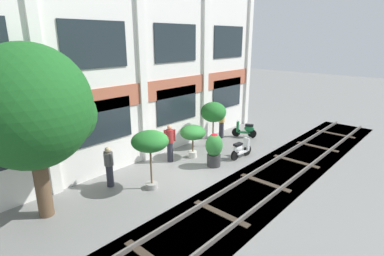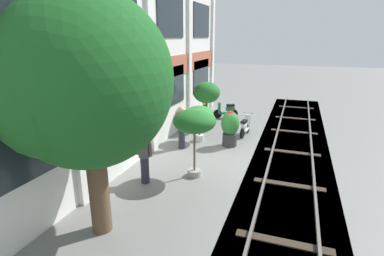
{
  "view_description": "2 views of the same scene",
  "coord_description": "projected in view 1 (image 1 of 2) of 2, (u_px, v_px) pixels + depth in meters",
  "views": [
    {
      "loc": [
        -8.05,
        -7.49,
        5.41
      ],
      "look_at": [
        1.06,
        0.8,
        1.66
      ],
      "focal_mm": 28.0,
      "sensor_mm": 36.0,
      "label": 1
    },
    {
      "loc": [
        -10.01,
        -2.49,
        4.35
      ],
      "look_at": [
        -0.27,
        0.96,
        1.18
      ],
      "focal_mm": 28.0,
      "sensor_mm": 36.0,
      "label": 2
    }
  ],
  "objects": [
    {
      "name": "apartment_facade",
      "position": [
        138.0,
        62.0,
        12.72
      ],
      "size": [
        16.95,
        0.64,
        8.84
      ],
      "color": "silver",
      "rests_on": "ground"
    },
    {
      "name": "scooter_near_curb",
      "position": [
        241.0,
        149.0,
        13.86
      ],
      "size": [
        1.38,
        0.5,
        0.98
      ],
      "rotation": [
        0.0,
        0.0,
        6.18
      ],
      "color": "black",
      "rests_on": "ground"
    },
    {
      "name": "potted_plant_stone_basin",
      "position": [
        214.0,
        148.0,
        12.9
      ],
      "size": [
        0.74,
        0.74,
        1.49
      ],
      "color": "#333333",
      "rests_on": "ground"
    },
    {
      "name": "rail_tracks",
      "position": [
        242.0,
        202.0,
        10.49
      ],
      "size": [
        24.59,
        2.8,
        0.43
      ],
      "color": "#423F3A",
      "rests_on": "ground"
    },
    {
      "name": "resident_by_doorway",
      "position": [
        170.0,
        142.0,
        13.33
      ],
      "size": [
        0.45,
        0.34,
        1.72
      ],
      "rotation": [
        0.0,
        0.0,
        -2.18
      ],
      "color": "#282833",
      "rests_on": "ground"
    },
    {
      "name": "broadleaf_tree",
      "position": [
        31.0,
        111.0,
        8.53
      ],
      "size": [
        3.66,
        3.49,
        5.32
      ],
      "color": "brown",
      "rests_on": "ground"
    },
    {
      "name": "potted_plant_low_pan",
      "position": [
        213.0,
        113.0,
        15.05
      ],
      "size": [
        1.29,
        1.29,
        2.31
      ],
      "color": "gray",
      "rests_on": "ground"
    },
    {
      "name": "resident_near_plants",
      "position": [
        222.0,
        122.0,
        16.55
      ],
      "size": [
        0.53,
        0.34,
        1.66
      ],
      "rotation": [
        0.0,
        0.0,
        -1.54
      ],
      "color": "#282833",
      "rests_on": "ground"
    },
    {
      "name": "potted_plant_terracotta_small",
      "position": [
        150.0,
        143.0,
        10.68
      ],
      "size": [
        1.35,
        1.35,
        2.23
      ],
      "color": "gray",
      "rests_on": "ground"
    },
    {
      "name": "potted_plant_tall_urn",
      "position": [
        193.0,
        133.0,
        13.76
      ],
      "size": [
        1.19,
        1.19,
        1.55
      ],
      "color": "beige",
      "rests_on": "ground"
    },
    {
      "name": "resident_watching_tracks",
      "position": [
        109.0,
        165.0,
        11.11
      ],
      "size": [
        0.34,
        0.53,
        1.58
      ],
      "rotation": [
        0.0,
        0.0,
        -0.01
      ],
      "color": "#282833",
      "rests_on": "ground"
    },
    {
      "name": "scooter_second_parked",
      "position": [
        245.0,
        130.0,
        16.78
      ],
      "size": [
        0.75,
        1.29,
        0.98
      ],
      "rotation": [
        0.0,
        0.0,
        2.0
      ],
      "color": "black",
      "rests_on": "ground"
    },
    {
      "name": "ground_plane",
      "position": [
        189.0,
        177.0,
        12.09
      ],
      "size": [
        80.0,
        80.0,
        0.0
      ],
      "primitive_type": "plane",
      "color": "slate"
    }
  ]
}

